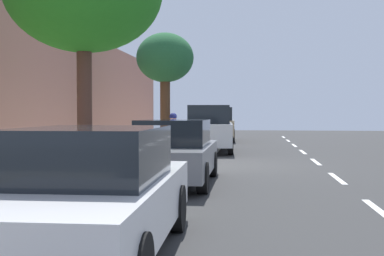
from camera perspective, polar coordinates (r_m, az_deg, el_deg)
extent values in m
plane|color=#323232|center=(15.75, 3.43, -4.35)|extent=(61.72, 61.72, 0.00)
cube|color=#A7A58C|center=(16.50, -10.95, -3.85)|extent=(4.07, 38.57, 0.14)
cube|color=gray|center=(15.98, -3.69, -4.01)|extent=(0.16, 38.57, 0.14)
cube|color=white|center=(33.93, 10.66, -1.05)|extent=(0.14, 2.20, 0.01)
cube|color=white|center=(29.74, 11.18, -1.46)|extent=(0.14, 2.20, 0.01)
cube|color=white|center=(25.56, 11.87, -2.00)|extent=(0.14, 2.20, 0.01)
cube|color=white|center=(21.39, 12.84, -2.74)|extent=(0.14, 2.20, 0.01)
cube|color=white|center=(17.24, 14.27, -3.85)|extent=(0.14, 2.20, 0.01)
cube|color=white|center=(13.11, 16.62, -5.65)|extent=(0.14, 2.20, 0.01)
cube|color=white|center=(9.05, 21.14, -9.06)|extent=(0.14, 2.20, 0.01)
cube|color=white|center=(15.78, 1.57, -4.31)|extent=(0.12, 38.57, 0.01)
cube|color=#A46B5D|center=(17.29, -18.25, 4.55)|extent=(0.50, 38.57, 5.08)
cube|color=tan|center=(28.84, 3.03, 0.02)|extent=(2.12, 4.79, 0.90)
cube|color=black|center=(28.83, 3.03, 1.66)|extent=(1.82, 3.18, 0.76)
cylinder|color=black|center=(27.44, 1.14, -0.91)|extent=(0.26, 0.77, 0.76)
cylinder|color=black|center=(27.40, 4.79, -0.92)|extent=(0.26, 0.77, 0.76)
cylinder|color=black|center=(30.35, 1.44, -0.65)|extent=(0.26, 0.77, 0.76)
cylinder|color=black|center=(30.31, 4.74, -0.66)|extent=(0.26, 0.77, 0.76)
cube|color=#B7BABF|center=(20.81, 2.08, -0.69)|extent=(2.14, 4.79, 0.90)
cube|color=black|center=(20.79, 2.08, 1.60)|extent=(1.83, 3.18, 0.76)
cylinder|color=black|center=(19.43, -0.64, -2.04)|extent=(0.26, 0.77, 0.76)
cylinder|color=black|center=(19.37, 4.52, -2.06)|extent=(0.26, 0.77, 0.76)
cylinder|color=black|center=(22.33, -0.04, -1.54)|extent=(0.26, 0.77, 0.76)
cylinder|color=black|center=(22.28, 4.45, -1.55)|extent=(0.26, 0.77, 0.76)
cube|color=slate|center=(11.60, -2.09, -3.58)|extent=(1.78, 4.41, 0.64)
cube|color=black|center=(11.55, -2.09, -0.52)|extent=(1.56, 2.11, 0.60)
cylinder|color=black|center=(10.46, -7.64, -5.68)|extent=(0.22, 0.66, 0.66)
cylinder|color=black|center=(10.18, 1.27, -5.87)|extent=(0.22, 0.66, 0.66)
cylinder|color=black|center=(13.10, -4.69, -4.15)|extent=(0.22, 0.66, 0.66)
cylinder|color=black|center=(12.88, 2.41, -4.25)|extent=(0.22, 0.66, 0.66)
cube|color=white|center=(5.83, -11.65, -9.03)|extent=(1.87, 4.44, 0.64)
cube|color=black|center=(5.74, -11.69, -2.94)|extent=(1.60, 2.14, 0.60)
cylinder|color=black|center=(7.40, -14.53, -8.85)|extent=(0.24, 0.67, 0.66)
cylinder|color=black|center=(7.02, -1.85, -9.37)|extent=(0.24, 0.67, 0.66)
torus|color=black|center=(15.95, -0.53, -3.00)|extent=(0.57, 0.48, 0.70)
torus|color=black|center=(16.72, -2.95, -2.77)|extent=(0.57, 0.48, 0.70)
cylinder|color=#A51414|center=(16.23, -1.47, -2.60)|extent=(0.52, 0.44, 0.52)
cylinder|color=#A51414|center=(16.50, -2.31, -2.56)|extent=(0.13, 0.12, 0.48)
cylinder|color=#A51414|center=(16.25, -1.59, -1.76)|extent=(0.58, 0.50, 0.05)
cylinder|color=#A51414|center=(16.60, -2.57, -3.08)|extent=(0.29, 0.25, 0.19)
cylinder|color=#A51414|center=(16.62, -2.69, -2.25)|extent=(0.22, 0.20, 0.34)
cylinder|color=#A51414|center=(15.96, -0.63, -2.39)|extent=(0.11, 0.10, 0.34)
cube|color=black|center=(16.52, -2.43, -1.59)|extent=(0.25, 0.23, 0.05)
cylinder|color=black|center=(15.97, -0.72, -1.57)|extent=(0.32, 0.37, 0.03)
cylinder|color=#C6B284|center=(16.73, -2.46, -2.57)|extent=(0.15, 0.15, 0.82)
cylinder|color=#C6B284|center=(16.87, -1.97, -2.53)|extent=(0.15, 0.15, 0.82)
cube|color=white|center=(16.76, -2.22, -0.17)|extent=(0.41, 0.44, 0.58)
cylinder|color=white|center=(16.58, -2.87, -0.29)|extent=(0.10, 0.10, 0.55)
cylinder|color=white|center=(16.94, -1.58, -0.25)|extent=(0.10, 0.10, 0.55)
sphere|color=#B87364|center=(16.75, -2.22, 1.22)|extent=(0.23, 0.23, 0.23)
sphere|color=navy|center=(16.75, -2.22, 1.35)|extent=(0.26, 0.26, 0.26)
cube|color=black|center=(16.91, -2.68, -0.08)|extent=(0.33, 0.35, 0.44)
cylinder|color=#543622|center=(21.73, -3.16, 2.07)|extent=(0.44, 0.44, 3.30)
ellipsoid|color=#235931|center=(21.86, -3.18, 8.23)|extent=(2.55, 2.55, 2.19)
cylinder|color=#543327|center=(11.49, -12.47, 2.36)|extent=(0.34, 0.34, 3.34)
cylinder|color=red|center=(19.05, -3.25, -1.81)|extent=(0.22, 0.22, 0.70)
sphere|color=red|center=(19.03, -3.25, -0.63)|extent=(0.20, 0.20, 0.20)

